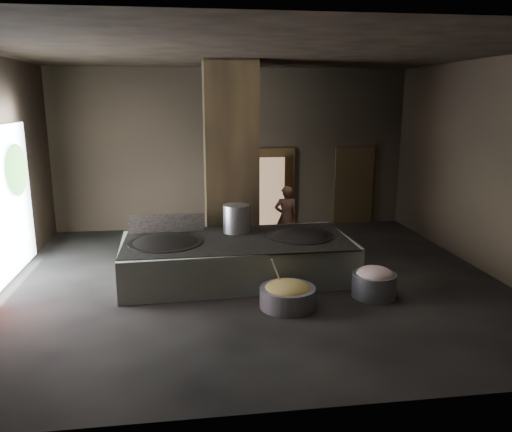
{
  "coord_description": "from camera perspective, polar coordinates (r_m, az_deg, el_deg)",
  "views": [
    {
      "loc": [
        -1.31,
        -9.68,
        3.64
      ],
      "look_at": [
        0.1,
        0.43,
        1.25
      ],
      "focal_mm": 35.0,
      "sensor_mm": 36.0,
      "label": 1
    }
  ],
  "objects": [
    {
      "name": "floor",
      "position": [
        10.44,
        -0.2,
        -7.52
      ],
      "size": [
        10.0,
        9.0,
        0.1
      ],
      "primitive_type": "cube",
      "color": "black",
      "rests_on": "ground"
    },
    {
      "name": "ceiling",
      "position": [
        9.81,
        -0.23,
        18.5
      ],
      "size": [
        10.0,
        9.0,
        0.1
      ],
      "primitive_type": "cube",
      "color": "black",
      "rests_on": "back_wall"
    },
    {
      "name": "back_wall",
      "position": [
        14.36,
        -2.67,
        7.6
      ],
      "size": [
        10.0,
        0.1,
        4.5
      ],
      "primitive_type": "cube",
      "color": "black",
      "rests_on": "ground"
    },
    {
      "name": "front_wall",
      "position": [
        5.47,
        6.2,
        -1.6
      ],
      "size": [
        10.0,
        0.1,
        4.5
      ],
      "primitive_type": "cube",
      "color": "black",
      "rests_on": "ground"
    },
    {
      "name": "right_wall",
      "position": [
        11.67,
        25.3,
        5.07
      ],
      "size": [
        0.1,
        9.0,
        4.5
      ],
      "primitive_type": "cube",
      "color": "black",
      "rests_on": "ground"
    },
    {
      "name": "pillar",
      "position": [
        11.71,
        -2.94,
        6.34
      ],
      "size": [
        1.2,
        1.2,
        4.5
      ],
      "primitive_type": "cube",
      "color": "black",
      "rests_on": "ground"
    },
    {
      "name": "hearth_platform",
      "position": [
        10.44,
        -2.2,
        -4.87
      ],
      "size": [
        4.79,
        2.46,
        0.82
      ],
      "primitive_type": "cube",
      "rotation": [
        0.0,
        0.0,
        0.05
      ],
      "color": "beige",
      "rests_on": "ground"
    },
    {
      "name": "platform_cap",
      "position": [
        10.32,
        -2.22,
        -2.72
      ],
      "size": [
        4.59,
        2.2,
        0.03
      ],
      "primitive_type": "cube",
      "color": "black",
      "rests_on": "hearth_platform"
    },
    {
      "name": "wok_left",
      "position": [
        10.25,
        -10.29,
        -3.41
      ],
      "size": [
        1.48,
        1.48,
        0.41
      ],
      "primitive_type": "ellipsoid",
      "color": "black",
      "rests_on": "hearth_platform"
    },
    {
      "name": "wok_left_rim",
      "position": [
        10.23,
        -10.3,
        -3.04
      ],
      "size": [
        1.51,
        1.51,
        0.05
      ],
      "primitive_type": "cylinder",
      "color": "black",
      "rests_on": "hearth_platform"
    },
    {
      "name": "wok_right",
      "position": [
        10.6,
        5.05,
        -2.7
      ],
      "size": [
        1.38,
        1.38,
        0.39
      ],
      "primitive_type": "ellipsoid",
      "color": "black",
      "rests_on": "hearth_platform"
    },
    {
      "name": "wok_right_rim",
      "position": [
        10.58,
        5.06,
        -2.34
      ],
      "size": [
        1.41,
        1.41,
        0.05
      ],
      "primitive_type": "cylinder",
      "color": "black",
      "rests_on": "hearth_platform"
    },
    {
      "name": "stock_pot",
      "position": [
        10.77,
        -2.26,
        -0.31
      ],
      "size": [
        0.57,
        0.57,
        0.61
      ],
      "primitive_type": "cylinder",
      "color": "#BABDC2",
      "rests_on": "hearth_platform"
    },
    {
      "name": "splash_guard",
      "position": [
        10.95,
        -10.19,
        -0.82
      ],
      "size": [
        1.63,
        0.14,
        0.41
      ],
      "primitive_type": "cube",
      "rotation": [
        0.0,
        0.0,
        0.05
      ],
      "color": "black",
      "rests_on": "hearth_platform"
    },
    {
      "name": "cook",
      "position": [
        12.4,
        3.45,
        -0.14
      ],
      "size": [
        0.6,
        0.41,
        1.58
      ],
      "primitive_type": "imported",
      "rotation": [
        0.0,
        0.0,
        3.08
      ],
      "color": "#8E5B48",
      "rests_on": "ground"
    },
    {
      "name": "veg_basin",
      "position": [
        9.07,
        3.62,
        -9.24
      ],
      "size": [
        1.32,
        1.32,
        0.37
      ],
      "primitive_type": "cylinder",
      "rotation": [
        0.0,
        0.0,
        -0.41
      ],
      "color": "gray",
      "rests_on": "ground"
    },
    {
      "name": "veg_fill",
      "position": [
        9.01,
        3.64,
        -8.27
      ],
      "size": [
        0.82,
        0.82,
        0.25
      ],
      "primitive_type": "ellipsoid",
      "color": "#899749",
      "rests_on": "veg_basin"
    },
    {
      "name": "ladle",
      "position": [
        9.05,
        2.53,
        -6.8
      ],
      "size": [
        0.32,
        0.28,
        0.71
      ],
      "primitive_type": "cylinder",
      "rotation": [
        0.49,
        0.0,
        -0.85
      ],
      "color": "#BABDC2",
      "rests_on": "veg_basin"
    },
    {
      "name": "meat_basin",
      "position": [
        9.76,
        13.33,
        -7.67
      ],
      "size": [
        0.93,
        0.93,
        0.45
      ],
      "primitive_type": "cylinder",
      "rotation": [
        0.0,
        0.0,
        -0.14
      ],
      "color": "gray",
      "rests_on": "ground"
    },
    {
      "name": "meat_fill",
      "position": [
        9.68,
        13.4,
        -6.44
      ],
      "size": [
        0.68,
        0.68,
        0.26
      ],
      "primitive_type": "ellipsoid",
      "color": "tan",
      "rests_on": "meat_basin"
    },
    {
      "name": "doorway_near",
      "position": [
        14.57,
        2.12,
        3.13
      ],
      "size": [
        1.18,
        0.08,
        2.38
      ],
      "primitive_type": "cube",
      "color": "black",
      "rests_on": "ground"
    },
    {
      "name": "doorway_near_glow",
      "position": [
        14.36,
        1.6,
        2.78
      ],
      "size": [
        0.84,
        0.04,
        1.98
      ],
      "primitive_type": "cube",
      "color": "#8C6647",
      "rests_on": "ground"
    },
    {
      "name": "doorway_far",
      "position": [
        15.17,
        11.1,
        3.29
      ],
      "size": [
        1.18,
        0.08,
        2.38
      ],
      "primitive_type": "cube",
      "color": "black",
      "rests_on": "ground"
    },
    {
      "name": "doorway_far_glow",
      "position": [
        15.31,
        11.19,
        3.18
      ],
      "size": [
        0.82,
        0.04,
        1.94
      ],
      "primitive_type": "cube",
      "color": "#8C6647",
      "rests_on": "ground"
    },
    {
      "name": "tree_silhouette",
      "position": [
        11.63,
        -25.67,
        4.76
      ],
      "size": [
        0.28,
        1.1,
        1.1
      ],
      "primitive_type": "ellipsoid",
      "color": "#194714",
      "rests_on": "left_opening"
    }
  ]
}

